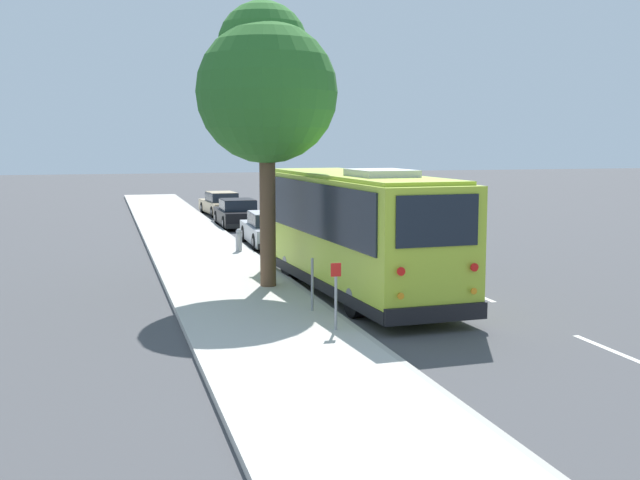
{
  "coord_description": "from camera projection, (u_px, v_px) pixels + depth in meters",
  "views": [
    {
      "loc": [
        -18.71,
        7.13,
        4.09
      ],
      "look_at": [
        2.69,
        1.27,
        1.3
      ],
      "focal_mm": 45.0,
      "sensor_mm": 36.0,
      "label": 1
    }
  ],
  "objects": [
    {
      "name": "ground_plane",
      "position": [
        396.0,
        302.0,
        20.29
      ],
      "size": [
        160.0,
        160.0,
        0.0
      ],
      "primitive_type": "plane",
      "color": "#474749"
    },
    {
      "name": "sidewalk_slab",
      "position": [
        248.0,
        307.0,
        19.28
      ],
      "size": [
        80.0,
        3.45,
        0.15
      ],
      "primitive_type": "cube",
      "color": "beige",
      "rests_on": "ground"
    },
    {
      "name": "curb_strip",
      "position": [
        319.0,
        303.0,
        19.75
      ],
      "size": [
        80.0,
        0.14,
        0.15
      ],
      "primitive_type": "cube",
      "color": "#AAA69D",
      "rests_on": "ground"
    },
    {
      "name": "shuttle_bus",
      "position": [
        356.0,
        227.0,
        21.09
      ],
      "size": [
        9.62,
        3.1,
        3.37
      ],
      "rotation": [
        0.0,
        0.0,
        0.06
      ],
      "color": "#ADC633",
      "rests_on": "ground"
    },
    {
      "name": "parked_sedan_silver",
      "position": [
        270.0,
        230.0,
        30.98
      ],
      "size": [
        4.64,
        1.85,
        1.31
      ],
      "rotation": [
        0.0,
        0.0,
        -0.03
      ],
      "color": "#A8AAAF",
      "rests_on": "ground"
    },
    {
      "name": "parked_sedan_black",
      "position": [
        238.0,
        214.0,
        37.52
      ],
      "size": [
        4.29,
        1.82,
        1.32
      ],
      "rotation": [
        0.0,
        0.0,
        -0.01
      ],
      "color": "black",
      "rests_on": "ground"
    },
    {
      "name": "parked_sedan_tan",
      "position": [
        221.0,
        204.0,
        43.61
      ],
      "size": [
        4.76,
        1.93,
        1.26
      ],
      "rotation": [
        0.0,
        0.0,
        0.06
      ],
      "color": "tan",
      "rests_on": "ground"
    },
    {
      "name": "street_tree",
      "position": [
        266.0,
        84.0,
        21.14
      ],
      "size": [
        3.75,
        3.75,
        7.61
      ],
      "color": "brown",
      "rests_on": "sidewalk_slab"
    },
    {
      "name": "sign_post_near",
      "position": [
        336.0,
        295.0,
        16.62
      ],
      "size": [
        0.06,
        0.22,
        1.4
      ],
      "color": "gray",
      "rests_on": "sidewalk_slab"
    },
    {
      "name": "sign_post_far",
      "position": [
        312.0,
        285.0,
        18.47
      ],
      "size": [
        0.06,
        0.06,
        1.23
      ],
      "color": "gray",
      "rests_on": "sidewalk_slab"
    },
    {
      "name": "fire_hydrant",
      "position": [
        239.0,
        240.0,
        28.35
      ],
      "size": [
        0.22,
        0.22,
        0.81
      ],
      "color": "#99999E",
      "rests_on": "sidewalk_slab"
    },
    {
      "name": "lane_stripe_behind",
      "position": [
        610.0,
        350.0,
        15.67
      ],
      "size": [
        2.4,
        0.14,
        0.01
      ],
      "primitive_type": "cube",
      "color": "silver",
      "rests_on": "ground"
    },
    {
      "name": "lane_stripe_mid",
      "position": [
        473.0,
        293.0,
        21.41
      ],
      "size": [
        2.4,
        0.14,
        0.01
      ],
      "primitive_type": "cube",
      "color": "silver",
      "rests_on": "ground"
    },
    {
      "name": "lane_stripe_ahead",
      "position": [
        394.0,
        261.0,
        27.15
      ],
      "size": [
        2.4,
        0.14,
        0.01
      ],
      "primitive_type": "cube",
      "color": "silver",
      "rests_on": "ground"
    }
  ]
}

